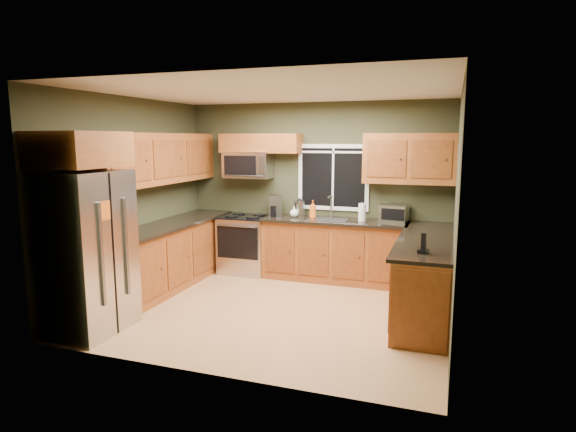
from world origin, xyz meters
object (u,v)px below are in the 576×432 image
Objects in this scene: refrigerator at (87,252)px; kettle at (300,207)px; coffee_maker at (275,206)px; cordless_phone at (423,247)px; toaster_oven at (394,213)px; soap_bottle_a at (313,209)px; microwave at (248,165)px; paper_towel_roll at (362,212)px; soap_bottle_c at (294,212)px; range at (246,244)px.

refrigerator is 6.13× the size of kettle.
coffee_maker is 3.00m from cordless_phone.
coffee_maker is (-1.83, -0.09, 0.03)m from toaster_oven.
toaster_oven is 1.21m from soap_bottle_a.
coffee_maker is at bearing -162.12° from kettle.
refrigerator is 2.37× the size of microwave.
paper_towel_roll is (2.55, 2.81, 0.17)m from refrigerator.
paper_towel_roll is at bearing -0.79° from soap_bottle_c.
soap_bottle_a reaches higher than cordless_phone.
coffee_maker is 0.63m from soap_bottle_a.
soap_bottle_a is at bearing -174.47° from toaster_oven.
coffee_maker reaches higher than paper_towel_roll.
soap_bottle_a is at bearing -5.45° from microwave.
soap_bottle_a is 2.52m from cordless_phone.
toaster_oven is at bearing -1.31° from kettle.
cordless_phone is (2.04, -1.84, -0.02)m from soap_bottle_c.
range is at bearing 76.03° from refrigerator.
coffee_maker is at bearing 7.28° from range.
kettle reaches higher than toaster_oven.
paper_towel_roll is at bearing 47.70° from refrigerator.
paper_towel_roll is at bearing 0.39° from soap_bottle_a.
range is 1.23× the size of microwave.
paper_towel_roll is 1.04× the size of soap_bottle_a.
kettle is 0.30m from soap_bottle_a.
refrigerator reaches higher than soap_bottle_c.
kettle is at bearing 149.92° from soap_bottle_a.
kettle is at bearing 2.98° from microwave.
soap_bottle_a is 1.66× the size of soap_bottle_c.
kettle is 0.15m from soap_bottle_c.
refrigerator is 1.92× the size of range.
microwave reaches higher than toaster_oven.
microwave reaches higher than paper_towel_roll.
cordless_phone is at bearing -61.78° from paper_towel_roll.
soap_bottle_a is (1.80, 2.80, 0.18)m from refrigerator.
cordless_phone is at bearing -38.08° from coffee_maker.
microwave is (0.69, 2.91, 0.83)m from refrigerator.
soap_bottle_a is at bearing 133.62° from cordless_phone.
cordless_phone reaches higher than range.
coffee_maker reaches higher than soap_bottle_a.
toaster_oven is (3.00, 2.92, 0.16)m from refrigerator.
soap_bottle_c is at bearing -110.65° from kettle.
paper_towel_roll is (1.86, 0.04, 0.60)m from range.
microwave is 0.80m from coffee_maker.
paper_towel_roll is 1.30× the size of cordless_phone.
coffee_maker is 0.33m from soap_bottle_c.
paper_towel_roll is at bearing -3.09° from microwave.
microwave reaches higher than soap_bottle_a.
coffee_maker is at bearing 67.56° from refrigerator.
microwave is at bearing 90.02° from range.
toaster_oven is at bearing 13.93° from paper_towel_roll.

